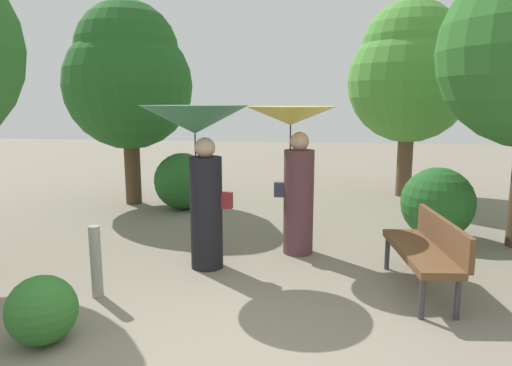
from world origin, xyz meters
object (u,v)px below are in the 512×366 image
Objects in this scene: person_left at (198,147)px; tree_mid_right at (410,72)px; tree_mid_left at (128,75)px; path_marker_post at (96,262)px; park_bench at (427,247)px; person_right at (294,151)px.

tree_mid_right is at bearing -35.40° from person_left.
tree_mid_left is 5.15m from path_marker_post.
tree_mid_left reaches higher than person_left.
tree_mid_left is (-4.99, 3.78, 2.07)m from park_bench.
person_right is at bearing -58.76° from person_left.
person_right is at bearing -37.56° from tree_mid_left.
tree_mid_right is at bearing -29.03° from person_right.
person_left is 0.49× the size of tree_mid_right.
park_bench is 0.37× the size of tree_mid_right.
park_bench is 5.86m from tree_mid_right.
person_left is at bearing -55.54° from tree_mid_left.
tree_mid_right is at bearing 55.28° from path_marker_post.
person_left is 0.51× the size of tree_mid_left.
person_left is at bearing -104.85° from park_bench.
person_right is (1.13, 0.73, -0.12)m from person_left.
tree_mid_left is at bearing 108.15° from path_marker_post.
tree_mid_right is 7.71m from path_marker_post.
person_right reaches higher than path_marker_post.
tree_mid_right is at bearing 15.98° from tree_mid_left.
tree_mid_left is 5.10× the size of path_marker_post.
tree_mid_right reaches higher than park_bench.
tree_mid_right is (2.19, 4.27, 1.28)m from person_right.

